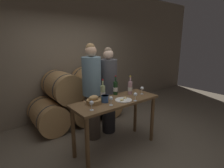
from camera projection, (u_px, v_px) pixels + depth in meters
The scene contains 16 objects.
ground_plane at pixel (116, 148), 3.14m from camera, with size 10.00×10.00×0.00m, color #726654.
stone_wall_back at pixel (65, 52), 4.26m from camera, with size 10.00×0.12×3.20m.
barrel_stack at pixel (78, 99), 4.08m from camera, with size 2.08×0.90×1.23m.
tasting_table at pixel (116, 108), 2.96m from camera, with size 1.52×0.56×0.91m.
person_left at pixel (92, 92), 3.27m from camera, with size 0.35×0.35×1.83m.
person_right at pixel (109, 91), 3.51m from camera, with size 0.34×0.34×1.75m.
wine_bottle_red at pixel (116, 88), 3.18m from camera, with size 0.08×0.08×0.35m.
wine_bottle_white at pixel (103, 93), 2.89m from camera, with size 0.08×0.08×0.35m.
wine_bottle_rose at pixel (130, 88), 3.21m from camera, with size 0.08×0.08×0.35m.
blue_crock at pixel (105, 98), 2.80m from camera, with size 0.12×0.12×0.11m.
bread_basket at pixel (94, 101), 2.72m from camera, with size 0.23×0.23×0.14m.
cheese_plate at pixel (123, 100), 2.89m from camera, with size 0.28×0.28×0.04m.
wine_glass_far_left at pixel (92, 103), 2.46m from camera, with size 0.06×0.06×0.14m.
wine_glass_left at pixel (111, 99), 2.65m from camera, with size 0.06×0.06×0.14m.
wine_glass_center at pixel (135, 95), 2.85m from camera, with size 0.06×0.06×0.14m.
wine_glass_right at pixel (142, 89), 3.21m from camera, with size 0.06×0.06×0.14m.
Camera 1 is at (-1.76, -2.14, 1.86)m, focal length 28.00 mm.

